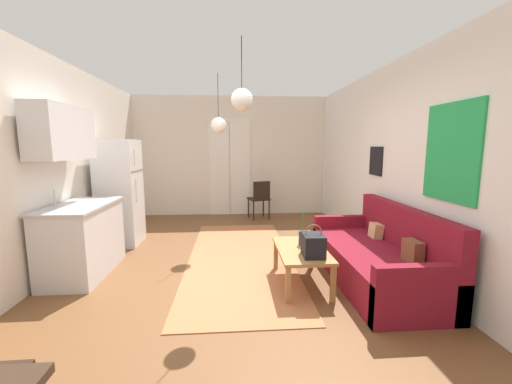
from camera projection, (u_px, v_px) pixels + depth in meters
name	position (u px, v px, depth m)	size (l,w,h in m)	color
ground_plane	(231.00, 285.00, 3.77)	(4.98, 8.07, 0.10)	brown
wall_back	(231.00, 157.00, 7.30)	(4.58, 0.13, 2.72)	silver
wall_right	(419.00, 166.00, 3.73)	(0.12, 7.67, 2.72)	white
wall_left	(23.00, 168.00, 3.40)	(0.12, 7.67, 2.72)	silver
area_rug	(240.00, 257.00, 4.53)	(1.44, 3.65, 0.01)	#B26B42
couch	(380.00, 259.00, 3.73)	(0.89, 2.05, 0.89)	maroon
coffee_table	(301.00, 253.00, 3.63)	(0.55, 0.99, 0.43)	#A87542
bamboo_vase	(302.00, 238.00, 3.74)	(0.09, 0.09, 0.39)	#2D2D33
handbag	(313.00, 245.00, 3.36)	(0.23, 0.29, 0.35)	black
refrigerator	(120.00, 193.00, 5.09)	(0.62, 0.66, 1.70)	white
kitchen_counter	(78.00, 213.00, 3.87)	(0.63, 1.22, 2.07)	silver
accent_chair	(260.00, 197.00, 6.85)	(0.52, 0.50, 0.85)	black
pendant_lamp_near	(242.00, 99.00, 3.30)	(0.23, 0.23, 0.75)	black
pendant_lamp_far	(219.00, 125.00, 4.98)	(0.25, 0.25, 0.92)	black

